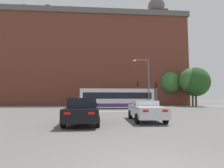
{
  "coord_description": "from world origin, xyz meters",
  "views": [
    {
      "loc": [
        -1.14,
        -3.7,
        1.6
      ],
      "look_at": [
        0.84,
        22.86,
        3.7
      ],
      "focal_mm": 28.0,
      "sensor_mm": 36.0,
      "label": 1
    }
  ],
  "objects": [
    {
      "name": "car_saloon_left",
      "position": [
        -2.13,
        7.26,
        0.8
      ],
      "size": [
        2.09,
        4.53,
        1.59
      ],
      "rotation": [
        0.0,
        0.0,
        0.02
      ],
      "color": "black",
      "rests_on": "ground_plane"
    },
    {
      "name": "traffic_light_far_right",
      "position": [
        5.98,
        27.87,
        2.98
      ],
      "size": [
        0.26,
        0.31,
        4.46
      ],
      "color": "slate",
      "rests_on": "ground_plane"
    },
    {
      "name": "street_lamp_junction",
      "position": [
        5.53,
        20.66,
        4.41
      ],
      "size": [
        2.37,
        0.36,
        7.16
      ],
      "color": "slate",
      "rests_on": "ground_plane"
    },
    {
      "name": "traffic_light_near_right",
      "position": [
        5.98,
        17.53,
        2.46
      ],
      "size": [
        0.26,
        0.31,
        3.62
      ],
      "color": "slate",
      "rests_on": "ground_plane"
    },
    {
      "name": "bus_crossing_lead",
      "position": [
        1.5,
        22.18,
        1.55
      ],
      "size": [
        10.66,
        2.68,
        2.9
      ],
      "rotation": [
        0.0,
        0.0,
        1.57
      ],
      "color": "silver",
      "rests_on": "ground_plane"
    },
    {
      "name": "stop_line_strip",
      "position": [
        0.0,
        16.75,
        0.0
      ],
      "size": [
        8.82,
        0.3,
        0.01
      ],
      "primitive_type": "cube",
      "color": "silver",
      "rests_on": "ground_plane"
    },
    {
      "name": "tree_distant",
      "position": [
        16.58,
        28.24,
        4.83
      ],
      "size": [
        4.73,
        4.73,
        7.32
      ],
      "color": "#4C3823",
      "rests_on": "ground_plane"
    },
    {
      "name": "pedestrian_walking_east",
      "position": [
        7.25,
        28.6,
        0.92
      ],
      "size": [
        0.43,
        0.45,
        1.59
      ],
      "rotation": [
        0.0,
        0.0,
        2.29
      ],
      "color": "#333851",
      "rests_on": "ground_plane"
    },
    {
      "name": "tree_kerbside",
      "position": [
        13.47,
        31.21,
        4.71
      ],
      "size": [
        4.21,
        4.21,
        6.94
      ],
      "color": "#4C3823",
      "rests_on": "ground_plane"
    },
    {
      "name": "tree_by_building",
      "position": [
        17.14,
        28.07,
        4.63
      ],
      "size": [
        5.26,
        5.26,
        7.4
      ],
      "color": "#4C3823",
      "rests_on": "ground_plane"
    },
    {
      "name": "far_pavement",
      "position": [
        0.0,
        28.65,
        0.01
      ],
      "size": [
        69.8,
        2.5,
        0.01
      ],
      "primitive_type": "cube",
      "color": "gray",
      "rests_on": "ground_plane"
    },
    {
      "name": "brick_civic_building",
      "position": [
        -1.74,
        37.21,
        10.22
      ],
      "size": [
        39.83,
        12.87,
        26.44
      ],
      "color": "brown",
      "rests_on": "ground_plane"
    },
    {
      "name": "pedestrian_waiting",
      "position": [
        -4.59,
        27.9,
        0.98
      ],
      "size": [
        0.46,
        0.39,
        1.68
      ],
      "rotation": [
        0.0,
        0.0,
        3.68
      ],
      "color": "#333851",
      "rests_on": "ground_plane"
    },
    {
      "name": "car_roadster_right",
      "position": [
        2.12,
        8.35,
        0.72
      ],
      "size": [
        2.04,
        4.52,
        1.4
      ],
      "rotation": [
        0.0,
        0.0,
        -0.02
      ],
      "color": "silver",
      "rests_on": "ground_plane"
    }
  ]
}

